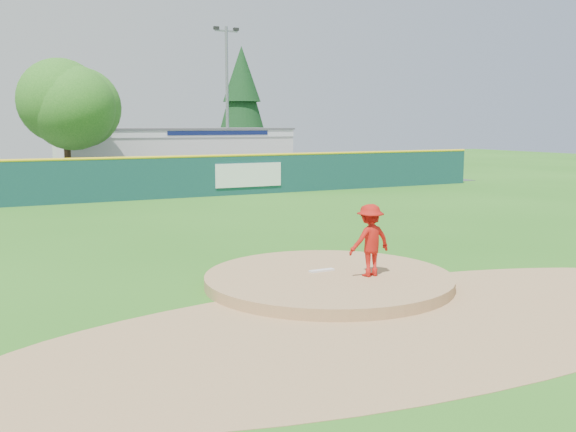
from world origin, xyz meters
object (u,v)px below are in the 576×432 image
pitcher (370,240)px  deciduous_tree (65,106)px  van (58,180)px  pool_building_grp (172,152)px  conifer_tree (242,99)px  light_pole_right (227,95)px

pitcher → deciduous_tree: deciduous_tree is taller
van → pool_building_grp: 12.76m
pool_building_grp → conifer_tree: (7.00, 4.01, 3.88)m
pitcher → light_pole_right: size_ratio=0.16×
pool_building_grp → light_pole_right: size_ratio=1.52×
pitcher → light_pole_right: light_pole_right is taller
pool_building_grp → van: bearing=-133.8°
van → conifer_tree: size_ratio=0.53×
pool_building_grp → light_pole_right: light_pole_right is taller
van → pitcher: bearing=-175.5°
van → light_pole_right: size_ratio=0.50×
deciduous_tree → light_pole_right: 11.75m
van → conifer_tree: bearing=-54.3°
pitcher → pool_building_grp: 32.96m
van → light_pole_right: light_pole_right is taller
pool_building_grp → deciduous_tree: deciduous_tree is taller
van → pool_building_grp: pool_building_grp is taller
pool_building_grp → conifer_tree: 8.95m
deciduous_tree → conifer_tree: 18.63m
van → pool_building_grp: size_ratio=0.33×
pitcher → deciduous_tree: (-2.72, 25.54, 3.51)m
deciduous_tree → conifer_tree: bearing=36.3°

